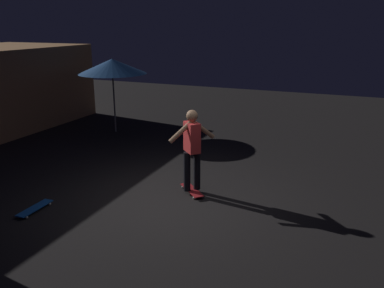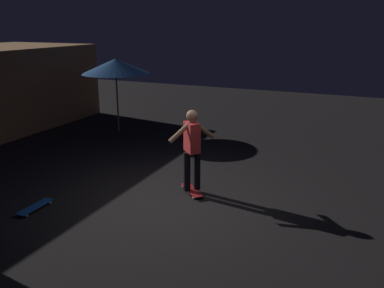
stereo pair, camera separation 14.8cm
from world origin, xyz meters
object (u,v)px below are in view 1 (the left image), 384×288
(patio_umbrella, at_px, (112,66))
(skater, at_px, (192,145))
(skateboard_spare, at_px, (35,208))
(skateboard_ridden, at_px, (192,190))

(patio_umbrella, bearing_deg, skater, -130.30)
(skateboard_spare, height_order, skater, skater)
(patio_umbrella, xyz_separation_m, skateboard_ridden, (-3.51, -4.14, -2.02))
(skateboard_ridden, relative_size, skateboard_spare, 0.89)
(skateboard_ridden, height_order, skateboard_spare, same)
(skateboard_ridden, height_order, skater, skater)
(patio_umbrella, height_order, skater, patio_umbrella)
(patio_umbrella, distance_m, skateboard_ridden, 5.80)
(skateboard_spare, distance_m, skater, 3.20)
(patio_umbrella, bearing_deg, skateboard_ridden, -130.30)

